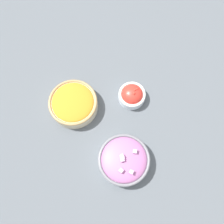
{
  "coord_description": "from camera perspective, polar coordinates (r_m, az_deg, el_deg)",
  "views": [
    {
      "loc": [
        -0.22,
        0.22,
        1.01
      ],
      "look_at": [
        0.0,
        0.0,
        0.03
      ],
      "focal_mm": 40.0,
      "sensor_mm": 36.0,
      "label": 1
    }
  ],
  "objects": [
    {
      "name": "bowl_red_onion",
      "position": [
        0.98,
        2.74,
        -10.9
      ],
      "size": [
        0.2,
        0.2,
        0.09
      ],
      "color": "silver",
      "rests_on": "ground_plane"
    },
    {
      "name": "bowl_cherry_tomatoes",
      "position": [
        1.05,
        4.59,
        3.88
      ],
      "size": [
        0.11,
        0.11,
        0.08
      ],
      "color": "silver",
      "rests_on": "ground_plane"
    },
    {
      "name": "ground_plane",
      "position": [
        1.06,
        -0.0,
        -0.5
      ],
      "size": [
        3.0,
        3.0,
        0.0
      ],
      "primitive_type": "plane",
      "color": "#4C5156"
    },
    {
      "name": "bowl_carrots",
      "position": [
        1.04,
        -8.82,
        1.94
      ],
      "size": [
        0.2,
        0.2,
        0.07
      ],
      "color": "beige",
      "rests_on": "ground_plane"
    }
  ]
}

